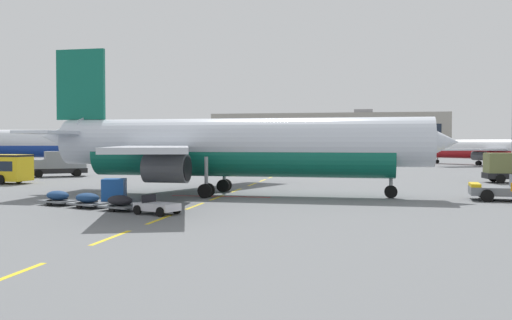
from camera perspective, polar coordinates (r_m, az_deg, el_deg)
name	(u,v)px	position (r m, az deg, el deg)	size (l,w,h in m)	color
ground	(472,184)	(62.28, 20.90, -2.25)	(400.00, 400.00, 0.00)	slate
apron_paint_markings	(256,183)	(59.42, 0.03, -2.32)	(8.00, 94.66, 0.01)	yellow
airliner_foreground	(233,146)	(45.75, -2.38, 1.39)	(34.72, 34.62, 12.20)	silver
airliner_far_right	(480,149)	(113.24, 21.63, 1.06)	(22.47, 22.39, 9.36)	white
catering_truck	(59,163)	(74.26, -19.23, -0.32)	(7.05, 6.11, 3.14)	black
baggage_train	(104,201)	(37.44, -15.09, -4.01)	(11.30, 5.74, 1.14)	silver
uld_cargo_container	(114,190)	(42.87, -14.09, -2.91)	(1.94, 1.91, 1.60)	#194C9E
terminal_satellite	(329,135)	(189.68, 7.39, 2.54)	(74.01, 26.83, 14.93)	#9E998E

